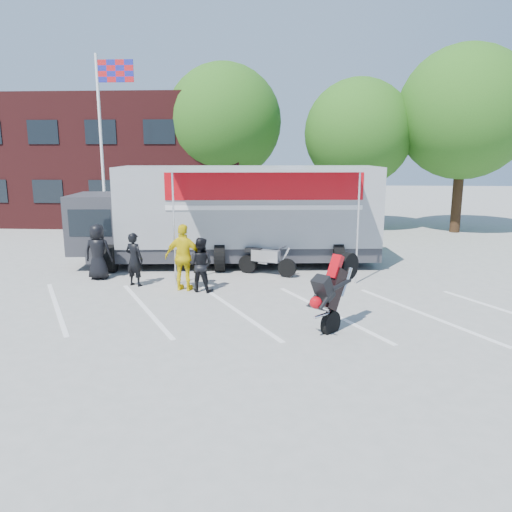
# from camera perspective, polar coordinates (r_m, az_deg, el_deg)

# --- Properties ---
(ground) EXTENTS (100.00, 100.00, 0.00)m
(ground) POSITION_cam_1_polar(r_m,az_deg,el_deg) (12.11, -3.74, -7.67)
(ground) COLOR #9B9B96
(ground) RESTS_ON ground
(parking_bay_lines) EXTENTS (18.09, 13.33, 0.01)m
(parking_bay_lines) POSITION_cam_1_polar(r_m,az_deg,el_deg) (13.05, -3.17, -6.18)
(parking_bay_lines) COLOR white
(parking_bay_lines) RESTS_ON ground
(office_building) EXTENTS (18.00, 8.00, 7.00)m
(office_building) POSITION_cam_1_polar(r_m,az_deg,el_deg) (31.50, -17.99, 10.32)
(office_building) COLOR #491717
(office_building) RESTS_ON ground
(flagpole) EXTENTS (1.61, 0.12, 8.00)m
(flagpole) POSITION_cam_1_polar(r_m,az_deg,el_deg) (22.71, -16.76, 13.94)
(flagpole) COLOR white
(flagpole) RESTS_ON ground
(tree_left) EXTENTS (6.12, 6.12, 8.64)m
(tree_left) POSITION_cam_1_polar(r_m,az_deg,el_deg) (27.58, -3.71, 15.02)
(tree_left) COLOR #382314
(tree_left) RESTS_ON ground
(tree_mid) EXTENTS (5.44, 5.44, 7.68)m
(tree_mid) POSITION_cam_1_polar(r_m,az_deg,el_deg) (26.55, 11.61, 13.59)
(tree_mid) COLOR #382314
(tree_mid) RESTS_ON ground
(tree_right) EXTENTS (6.46, 6.46, 9.12)m
(tree_right) POSITION_cam_1_polar(r_m,az_deg,el_deg) (27.23, 22.69, 14.86)
(tree_right) COLOR #382314
(tree_right) RESTS_ON ground
(transporter_truck) EXTENTS (11.52, 6.33, 3.53)m
(transporter_truck) POSITION_cam_1_polar(r_m,az_deg,el_deg) (18.22, -2.38, -0.96)
(transporter_truck) COLOR #92969A
(transporter_truck) RESTS_ON ground
(parked_motorcycle) EXTENTS (2.20, 1.38, 1.09)m
(parked_motorcycle) POSITION_cam_1_polar(r_m,az_deg,el_deg) (16.66, 1.27, -2.18)
(parked_motorcycle) COLOR #B7B7BC
(parked_motorcycle) RESTS_ON ground
(stunt_bike_rider) EXTENTS (1.68, 1.79, 1.97)m
(stunt_bike_rider) POSITION_cam_1_polar(r_m,az_deg,el_deg) (12.09, 10.10, -7.87)
(stunt_bike_rider) COLOR black
(stunt_bike_rider) RESTS_ON ground
(spectator_leather_a) EXTENTS (0.89, 0.59, 1.78)m
(spectator_leather_a) POSITION_cam_1_polar(r_m,az_deg,el_deg) (16.74, -17.61, 0.46)
(spectator_leather_a) COLOR black
(spectator_leather_a) RESTS_ON ground
(spectator_leather_b) EXTENTS (0.70, 0.59, 1.65)m
(spectator_leather_b) POSITION_cam_1_polar(r_m,az_deg,el_deg) (15.61, -13.73, -0.38)
(spectator_leather_b) COLOR black
(spectator_leather_b) RESTS_ON ground
(spectator_leather_c) EXTENTS (0.89, 0.76, 1.61)m
(spectator_leather_c) POSITION_cam_1_polar(r_m,az_deg,el_deg) (14.66, -6.37, -0.98)
(spectator_leather_c) COLOR black
(spectator_leather_c) RESTS_ON ground
(spectator_hivis) EXTENTS (1.21, 0.63, 1.98)m
(spectator_hivis) POSITION_cam_1_polar(r_m,az_deg,el_deg) (14.79, -8.23, -0.18)
(spectator_hivis) COLOR yellow
(spectator_hivis) RESTS_ON ground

